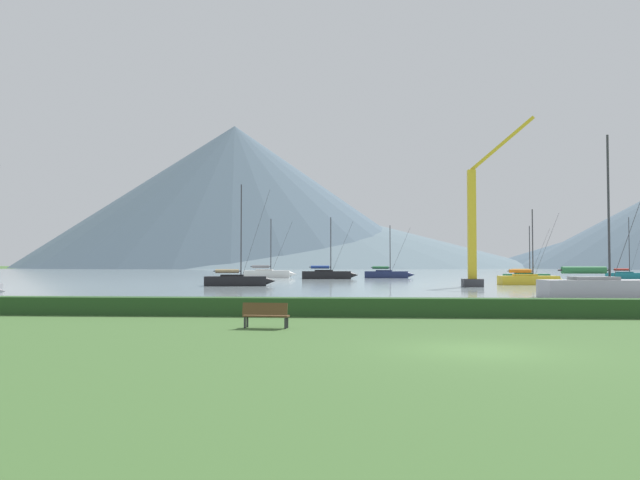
{
  "coord_description": "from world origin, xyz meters",
  "views": [
    {
      "loc": [
        -3.13,
        -17.62,
        2.41
      ],
      "look_at": [
        -7.28,
        41.39,
        4.62
      ],
      "focal_mm": 35.1,
      "sensor_mm": 36.0,
      "label": 1
    }
  ],
  "objects_px": {
    "sailboat_slip_0": "(527,277)",
    "sailboat_slip_2": "(327,274)",
    "sailboat_slip_10": "(237,280)",
    "sailboat_slip_12": "(529,279)",
    "dock_crane": "(475,233)",
    "sailboat_slip_7": "(387,274)",
    "park_bench_near_path": "(266,314)",
    "sailboat_slip_3": "(627,275)",
    "sailboat_slip_5": "(268,273)",
    "sailboat_slip_1": "(602,287)"
  },
  "relations": [
    {
      "from": "sailboat_slip_10",
      "to": "sailboat_slip_2",
      "type": "bearing_deg",
      "value": 67.33
    },
    {
      "from": "sailboat_slip_3",
      "to": "sailboat_slip_10",
      "type": "relative_size",
      "value": 0.89
    },
    {
      "from": "sailboat_slip_1",
      "to": "park_bench_near_path",
      "type": "bearing_deg",
      "value": -136.41
    },
    {
      "from": "sailboat_slip_10",
      "to": "sailboat_slip_3",
      "type": "bearing_deg",
      "value": 24.15
    },
    {
      "from": "sailboat_slip_7",
      "to": "sailboat_slip_0",
      "type": "bearing_deg",
      "value": -32.25
    },
    {
      "from": "sailboat_slip_0",
      "to": "sailboat_slip_10",
      "type": "xyz_separation_m",
      "value": [
        -36.12,
        -22.61,
        0.07
      ]
    },
    {
      "from": "sailboat_slip_0",
      "to": "sailboat_slip_3",
      "type": "bearing_deg",
      "value": 31.2
    },
    {
      "from": "sailboat_slip_5",
      "to": "dock_crane",
      "type": "relative_size",
      "value": 0.56
    },
    {
      "from": "sailboat_slip_2",
      "to": "sailboat_slip_1",
      "type": "bearing_deg",
      "value": -68.31
    },
    {
      "from": "sailboat_slip_12",
      "to": "dock_crane",
      "type": "height_order",
      "value": "dock_crane"
    },
    {
      "from": "sailboat_slip_10",
      "to": "park_bench_near_path",
      "type": "bearing_deg",
      "value": -85.37
    },
    {
      "from": "sailboat_slip_0",
      "to": "sailboat_slip_12",
      "type": "distance_m",
      "value": 17.7
    },
    {
      "from": "sailboat_slip_0",
      "to": "sailboat_slip_5",
      "type": "xyz_separation_m",
      "value": [
        -38.67,
        15.4,
        0.16
      ]
    },
    {
      "from": "sailboat_slip_5",
      "to": "sailboat_slip_12",
      "type": "height_order",
      "value": "sailboat_slip_5"
    },
    {
      "from": "sailboat_slip_7",
      "to": "sailboat_slip_12",
      "type": "height_order",
      "value": "sailboat_slip_7"
    },
    {
      "from": "sailboat_slip_3",
      "to": "sailboat_slip_10",
      "type": "distance_m",
      "value": 64.73
    },
    {
      "from": "sailboat_slip_7",
      "to": "sailboat_slip_2",
      "type": "bearing_deg",
      "value": -141.88
    },
    {
      "from": "sailboat_slip_0",
      "to": "park_bench_near_path",
      "type": "relative_size",
      "value": 4.37
    },
    {
      "from": "sailboat_slip_1",
      "to": "sailboat_slip_3",
      "type": "bearing_deg",
      "value": 62.79
    },
    {
      "from": "sailboat_slip_3",
      "to": "sailboat_slip_10",
      "type": "xyz_separation_m",
      "value": [
        -54.57,
        -34.81,
        0.06
      ]
    },
    {
      "from": "sailboat_slip_0",
      "to": "sailboat_slip_10",
      "type": "bearing_deg",
      "value": -150.24
    },
    {
      "from": "sailboat_slip_2",
      "to": "sailboat_slip_3",
      "type": "height_order",
      "value": "sailboat_slip_3"
    },
    {
      "from": "sailboat_slip_5",
      "to": "sailboat_slip_7",
      "type": "height_order",
      "value": "sailboat_slip_5"
    },
    {
      "from": "sailboat_slip_1",
      "to": "sailboat_slip_0",
      "type": "bearing_deg",
      "value": 78.56
    },
    {
      "from": "sailboat_slip_1",
      "to": "dock_crane",
      "type": "relative_size",
      "value": 0.65
    },
    {
      "from": "sailboat_slip_0",
      "to": "sailboat_slip_2",
      "type": "relative_size",
      "value": 0.8
    },
    {
      "from": "sailboat_slip_10",
      "to": "park_bench_near_path",
      "type": "height_order",
      "value": "sailboat_slip_10"
    },
    {
      "from": "sailboat_slip_3",
      "to": "park_bench_near_path",
      "type": "distance_m",
      "value": 89.62
    },
    {
      "from": "sailboat_slip_10",
      "to": "sailboat_slip_12",
      "type": "distance_m",
      "value": 32.42
    },
    {
      "from": "sailboat_slip_1",
      "to": "dock_crane",
      "type": "distance_m",
      "value": 21.84
    },
    {
      "from": "sailboat_slip_3",
      "to": "sailboat_slip_7",
      "type": "xyz_separation_m",
      "value": [
        -37.21,
        2.27,
        0.09
      ]
    },
    {
      "from": "sailboat_slip_0",
      "to": "park_bench_near_path",
      "type": "height_order",
      "value": "sailboat_slip_0"
    },
    {
      "from": "dock_crane",
      "to": "sailboat_slip_2",
      "type": "bearing_deg",
      "value": 118.55
    },
    {
      "from": "sailboat_slip_2",
      "to": "sailboat_slip_3",
      "type": "distance_m",
      "value": 46.83
    },
    {
      "from": "sailboat_slip_0",
      "to": "sailboat_slip_7",
      "type": "height_order",
      "value": "sailboat_slip_7"
    },
    {
      "from": "sailboat_slip_1",
      "to": "park_bench_near_path",
      "type": "xyz_separation_m",
      "value": [
        -20.15,
        -21.73,
        -0.23
      ]
    },
    {
      "from": "sailboat_slip_10",
      "to": "sailboat_slip_12",
      "type": "relative_size",
      "value": 1.28
    },
    {
      "from": "sailboat_slip_0",
      "to": "sailboat_slip_5",
      "type": "height_order",
      "value": "sailboat_slip_5"
    },
    {
      "from": "sailboat_slip_5",
      "to": "sailboat_slip_10",
      "type": "height_order",
      "value": "sailboat_slip_10"
    },
    {
      "from": "sailboat_slip_0",
      "to": "sailboat_slip_2",
      "type": "bearing_deg",
      "value": 161.14
    },
    {
      "from": "sailboat_slip_2",
      "to": "sailboat_slip_7",
      "type": "distance_m",
      "value": 11.24
    },
    {
      "from": "sailboat_slip_12",
      "to": "sailboat_slip_0",
      "type": "bearing_deg",
      "value": 72.55
    },
    {
      "from": "sailboat_slip_12",
      "to": "park_bench_near_path",
      "type": "distance_m",
      "value": 53.08
    },
    {
      "from": "sailboat_slip_1",
      "to": "sailboat_slip_5",
      "type": "height_order",
      "value": "sailboat_slip_1"
    },
    {
      "from": "sailboat_slip_3",
      "to": "sailboat_slip_5",
      "type": "xyz_separation_m",
      "value": [
        -57.13,
        3.2,
        0.15
      ]
    },
    {
      "from": "sailboat_slip_12",
      "to": "park_bench_near_path",
      "type": "xyz_separation_m",
      "value": [
        -22.06,
        -48.28,
        -0.08
      ]
    },
    {
      "from": "sailboat_slip_12",
      "to": "park_bench_near_path",
      "type": "height_order",
      "value": "sailboat_slip_12"
    },
    {
      "from": "sailboat_slip_12",
      "to": "sailboat_slip_5",
      "type": "bearing_deg",
      "value": 132.74
    },
    {
      "from": "sailboat_slip_1",
      "to": "sailboat_slip_10",
      "type": "height_order",
      "value": "sailboat_slip_1"
    },
    {
      "from": "sailboat_slip_5",
      "to": "sailboat_slip_10",
      "type": "relative_size",
      "value": 0.91
    }
  ]
}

